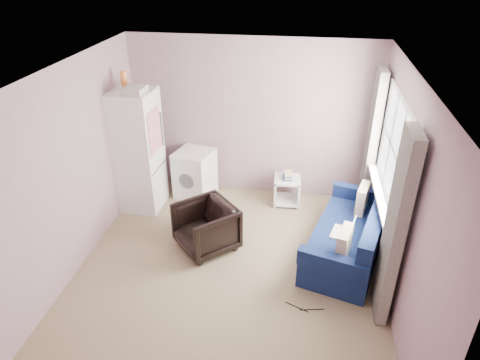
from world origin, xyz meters
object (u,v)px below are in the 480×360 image
object	(u,v)px
armchair	(206,225)
fridge	(137,151)
sofa	(352,237)
side_table	(287,189)
washing_machine	(195,173)

from	to	relation	value
armchair	fridge	xyz separation A→B (m)	(-1.24, 0.92, 0.58)
fridge	sofa	xyz separation A→B (m)	(3.14, -0.80, -0.64)
side_table	fridge	bearing A→B (deg)	-169.90
washing_machine	fridge	bearing A→B (deg)	-136.30
side_table	sofa	world-z (taller)	sofa
fridge	sofa	size ratio (longest dim) A/B	1.07
armchair	sofa	xyz separation A→B (m)	(1.91, 0.13, -0.07)
sofa	side_table	bearing A→B (deg)	143.17
side_table	sofa	size ratio (longest dim) A/B	0.28
armchair	washing_machine	world-z (taller)	washing_machine
side_table	armchair	bearing A→B (deg)	-127.12
armchair	sofa	distance (m)	1.91
fridge	armchair	bearing A→B (deg)	-34.62
armchair	fridge	size ratio (longest dim) A/B	0.34
fridge	sofa	world-z (taller)	fridge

